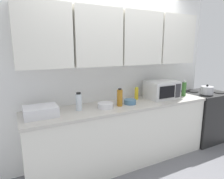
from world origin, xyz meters
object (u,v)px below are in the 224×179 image
at_px(microwave, 162,90).
at_px(bowl_mixing_large, 130,102).
at_px(bottle_clear_tall, 79,102).
at_px(bowl_ceramic_small, 105,105).
at_px(bottle_amber_vinegar, 120,98).
at_px(bottle_yellow_mustard, 136,93).
at_px(stove_range, 204,116).
at_px(dish_rack, 41,111).
at_px(bottle_green_oil, 184,89).
at_px(kettle, 207,90).

relative_size(microwave, bowl_mixing_large, 2.72).
relative_size(microwave, bottle_clear_tall, 2.02).
height_order(bottle_clear_tall, bowl_ceramic_small, bottle_clear_tall).
distance_m(bottle_amber_vinegar, bowl_mixing_large, 0.20).
bearing_deg(bottle_yellow_mustard, stove_range, -6.91).
bearing_deg(dish_rack, bottle_amber_vinegar, -3.07).
bearing_deg(bottle_clear_tall, bottle_green_oil, -1.52).
distance_m(bottle_yellow_mustard, bowl_mixing_large, 0.30).
distance_m(stove_range, bowl_mixing_large, 1.71).
relative_size(bottle_clear_tall, bowl_mixing_large, 1.35).
xyz_separation_m(dish_rack, bottle_yellow_mustard, (1.45, 0.15, 0.03)).
bearing_deg(stove_range, bowl_ceramic_small, -179.12).
xyz_separation_m(bottle_yellow_mustard, bottle_amber_vinegar, (-0.42, -0.21, 0.03)).
height_order(kettle, bottle_clear_tall, bottle_clear_tall).
distance_m(bottle_yellow_mustard, bottle_amber_vinegar, 0.47).
height_order(stove_range, bowl_ceramic_small, bowl_ceramic_small).
relative_size(stove_range, dish_rack, 2.40).
bearing_deg(bottle_yellow_mustard, kettle, -14.07).
distance_m(kettle, bottle_yellow_mustard, 1.28).
height_order(microwave, bowl_mixing_large, microwave).
height_order(stove_range, kettle, kettle).
height_order(kettle, bottle_amber_vinegar, bottle_amber_vinegar).
bearing_deg(microwave, bowl_ceramic_small, -175.93).
distance_m(bowl_ceramic_small, bowl_mixing_large, 0.40).
relative_size(bottle_clear_tall, bottle_green_oil, 0.91).
relative_size(bottle_amber_vinegar, bowl_ceramic_small, 1.17).
relative_size(dish_rack, bottle_clear_tall, 1.60).
bearing_deg(bottle_clear_tall, dish_rack, -178.70).
relative_size(stove_range, microwave, 1.90).
bearing_deg(stove_range, bowl_mixing_large, -179.59).
distance_m(bottle_clear_tall, bottle_yellow_mustard, 0.99).
bearing_deg(bowl_mixing_large, bottle_yellow_mustard, 38.09).
xyz_separation_m(microwave, bottle_amber_vinegar, (-0.81, -0.08, -0.02)).
bearing_deg(bottle_amber_vinegar, stove_range, 1.11).
bearing_deg(microwave, bottle_yellow_mustard, 161.74).
bearing_deg(bottle_amber_vinegar, bowl_ceramic_small, 178.91).
bearing_deg(microwave, kettle, -12.08).
height_order(bowl_ceramic_small, bowl_mixing_large, bowl_ceramic_small).
bearing_deg(bottle_amber_vinegar, bottle_green_oil, 0.84).
bearing_deg(dish_rack, stove_range, -0.40).
distance_m(kettle, dish_rack, 2.70).
bearing_deg(dish_rack, microwave, 0.68).
height_order(kettle, bottle_green_oil, bottle_green_oil).
bearing_deg(stove_range, dish_rack, 179.60).
bearing_deg(bottle_yellow_mustard, bottle_clear_tall, -171.87).
relative_size(kettle, microwave, 0.43).
height_order(microwave, bottle_amber_vinegar, microwave).
relative_size(kettle, dish_rack, 0.54).
xyz_separation_m(stove_range, bowl_mixing_large, (-1.64, -0.01, 0.48)).
bearing_deg(bottle_green_oil, bottle_amber_vinegar, -179.16).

